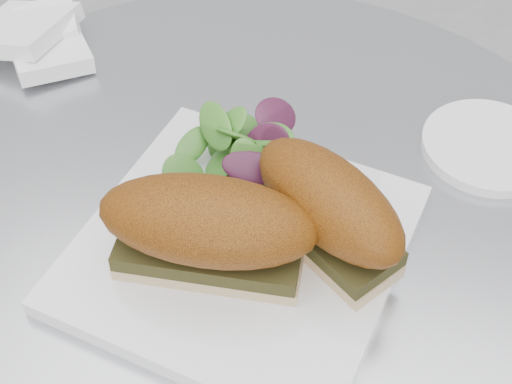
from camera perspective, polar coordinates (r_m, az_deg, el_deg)
table at (r=0.81m, az=-0.94°, el=-13.15°), size 0.70×0.70×0.73m
plate at (r=0.57m, az=-1.22°, el=-4.44°), size 0.29×0.29×0.02m
sandwich_left at (r=0.52m, az=-3.84°, el=-2.92°), size 0.17×0.08×0.08m
sandwich_right at (r=0.54m, az=5.77°, el=-1.27°), size 0.15×0.14×0.08m
salad at (r=0.60m, az=-1.48°, el=3.25°), size 0.10×0.10×0.05m
napkin at (r=0.80m, az=-17.09°, el=10.96°), size 0.17×0.17×0.02m
saucer at (r=0.69m, az=18.07°, el=3.50°), size 0.12×0.12×0.01m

